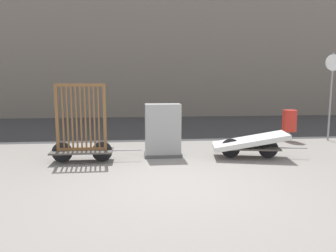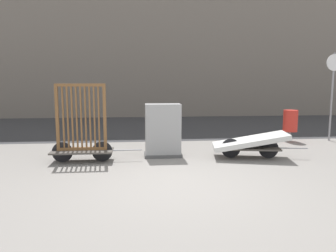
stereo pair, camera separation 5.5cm
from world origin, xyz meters
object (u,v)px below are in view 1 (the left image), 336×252
at_px(bike_cart_with_bedframe, 82,135).
at_px(utility_cabinet, 163,132).
at_px(trash_bin, 290,121).
at_px(sign_post, 331,85).
at_px(bike_cart_with_mattress, 250,143).

xyz_separation_m(bike_cart_with_bedframe, utility_cabinet, (1.95, 0.40, -0.02)).
bearing_deg(trash_bin, sign_post, -0.30).
relative_size(bike_cart_with_mattress, trash_bin, 2.36).
bearing_deg(sign_post, utility_cabinet, -162.90).
relative_size(bike_cart_with_bedframe, trash_bin, 2.13).
bearing_deg(trash_bin, utility_cabinet, -157.87).
bearing_deg(utility_cabinet, bike_cart_with_bedframe, -168.48).
xyz_separation_m(bike_cart_with_bedframe, trash_bin, (6.15, 2.11, 0.01)).
xyz_separation_m(utility_cabinet, trash_bin, (4.20, 1.71, 0.03)).
height_order(trash_bin, sign_post, sign_post).
distance_m(utility_cabinet, sign_post, 5.90).
relative_size(bike_cart_with_bedframe, sign_post, 0.76).
xyz_separation_m(utility_cabinet, sign_post, (5.54, 1.70, 1.15)).
xyz_separation_m(trash_bin, sign_post, (1.33, -0.01, 1.12)).
bearing_deg(bike_cart_with_bedframe, sign_post, 15.80).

